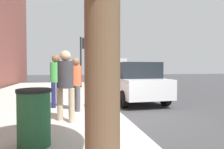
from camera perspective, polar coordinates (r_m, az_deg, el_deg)
name	(u,v)px	position (r m, az deg, el deg)	size (l,w,h in m)	color
ground_plane	(123,120)	(5.97, 3.20, -12.92)	(80.00, 80.00, 0.00)	#38383A
sidewalk_slab	(13,123)	(5.93, -26.78, -12.47)	(28.00, 6.00, 0.15)	#A8A59E
parking_meter	(100,79)	(6.55, -3.55, -1.26)	(0.36, 0.12, 1.41)	gray
pedestrian_at_meter	(76,80)	(6.46, -10.47, -1.54)	(0.50, 0.37, 1.70)	#47474C
pedestrian_bystander	(66,79)	(5.16, -13.33, -1.40)	(0.42, 0.44, 1.82)	tan
parking_officer	(56,76)	(7.24, -15.96, -0.34)	(0.52, 0.40, 1.85)	#191E4C
parked_sedan_near	(134,82)	(9.11, 6.28, -2.09)	(4.43, 2.03, 1.77)	silver
parked_van_far	(106,71)	(15.75, -1.68, 0.90)	(5.24, 2.21, 2.18)	silver
traffic_signal	(82,53)	(14.31, -8.63, 6.07)	(0.24, 0.44, 3.60)	black
trash_bin	(34,117)	(3.79, -21.67, -11.48)	(0.59, 0.59, 1.01)	#1E4C2D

